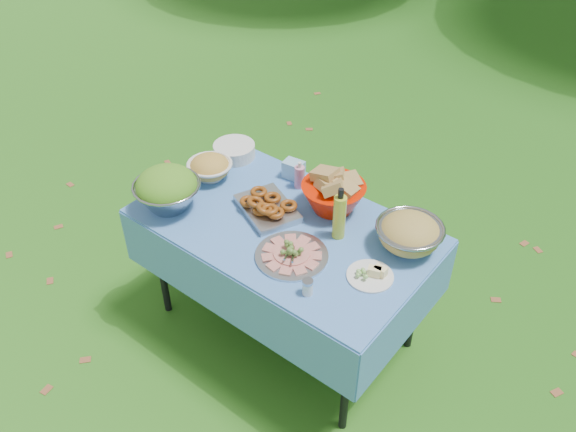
% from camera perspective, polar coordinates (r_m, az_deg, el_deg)
% --- Properties ---
extents(ground, '(80.00, 80.00, 0.00)m').
position_cam_1_polar(ground, '(3.55, -0.34, -10.26)').
color(ground, '#0D3A0A').
rests_on(ground, ground).
extents(picnic_table, '(1.46, 0.86, 0.76)m').
position_cam_1_polar(picnic_table, '(3.27, -0.37, -5.92)').
color(picnic_table, '#84D7FF').
rests_on(picnic_table, ground).
extents(salad_bowl, '(0.45, 0.45, 0.22)m').
position_cam_1_polar(salad_bowl, '(3.12, -11.27, 2.50)').
color(salad_bowl, '#9B9EA2').
rests_on(salad_bowl, picnic_table).
extents(pasta_bowl_white, '(0.27, 0.27, 0.13)m').
position_cam_1_polar(pasta_bowl_white, '(3.32, -7.34, 4.56)').
color(pasta_bowl_white, silver).
rests_on(pasta_bowl_white, picnic_table).
extents(plate_stack, '(0.27, 0.27, 0.08)m').
position_cam_1_polar(plate_stack, '(3.49, -5.05, 6.13)').
color(plate_stack, silver).
rests_on(plate_stack, picnic_table).
extents(wipes_box, '(0.12, 0.09, 0.10)m').
position_cam_1_polar(wipes_box, '(3.31, 0.53, 4.38)').
color(wipes_box, '#85BADF').
rests_on(wipes_box, picnic_table).
extents(sanitizer_bottle, '(0.06, 0.06, 0.15)m').
position_cam_1_polar(sanitizer_bottle, '(3.22, 1.09, 3.88)').
color(sanitizer_bottle, pink).
rests_on(sanitizer_bottle, picnic_table).
extents(bread_bowl, '(0.41, 0.41, 0.22)m').
position_cam_1_polar(bread_bowl, '(3.06, 4.28, 2.35)').
color(bread_bowl, red).
rests_on(bread_bowl, picnic_table).
extents(pasta_bowl_steel, '(0.38, 0.38, 0.17)m').
position_cam_1_polar(pasta_bowl_steel, '(2.89, 11.30, -1.56)').
color(pasta_bowl_steel, '#9B9EA2').
rests_on(pasta_bowl_steel, picnic_table).
extents(fried_tray, '(0.40, 0.35, 0.08)m').
position_cam_1_polar(fried_tray, '(3.07, -1.96, 0.97)').
color(fried_tray, '#A7A8AC').
rests_on(fried_tray, picnic_table).
extents(charcuterie_platter, '(0.40, 0.40, 0.08)m').
position_cam_1_polar(charcuterie_platter, '(2.81, 0.35, -3.22)').
color(charcuterie_platter, '#B2B5BA').
rests_on(charcuterie_platter, picnic_table).
extents(oil_bottle, '(0.07, 0.07, 0.28)m').
position_cam_1_polar(oil_bottle, '(2.87, 4.85, 0.26)').
color(oil_bottle, gold).
rests_on(oil_bottle, picnic_table).
extents(cheese_plate, '(0.26, 0.26, 0.06)m').
position_cam_1_polar(cheese_plate, '(2.75, 7.72, -5.23)').
color(cheese_plate, silver).
rests_on(cheese_plate, picnic_table).
extents(shaker, '(0.06, 0.06, 0.08)m').
position_cam_1_polar(shaker, '(2.64, 1.85, -6.66)').
color(shaker, silver).
rests_on(shaker, picnic_table).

